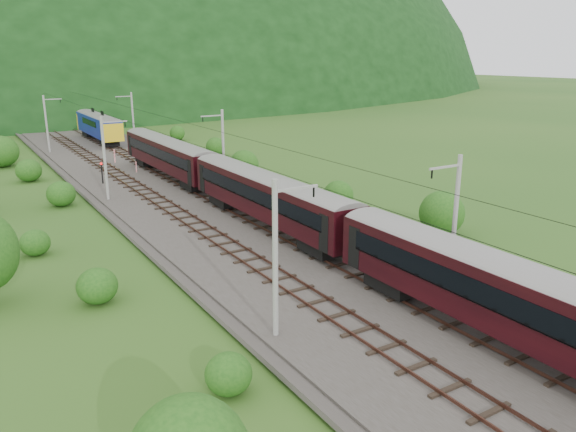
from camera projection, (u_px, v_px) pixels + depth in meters
ground at (371, 311)px, 31.42m from camera, size 600.00×600.00×0.00m
railbed at (280, 256)px, 39.54m from camera, size 14.00×220.00×0.30m
track_left at (249, 259)px, 38.27m from camera, size 2.40×220.00×0.27m
track_right at (308, 247)px, 40.69m from camera, size 2.40×220.00×0.27m
catenary_left at (105, 156)px, 53.22m from camera, size 2.54×192.28×8.00m
catenary_right at (223, 146)px, 59.40m from camera, size 2.54×192.28×8.00m
overhead_wires at (279, 159)px, 37.61m from camera, size 4.83×198.00×0.03m
train at (267, 189)px, 44.67m from camera, size 2.96×119.51×5.14m
hazard_post_near at (115, 156)px, 72.40m from camera, size 0.18×0.18×1.72m
hazard_post_far at (136, 167)px, 66.55m from camera, size 0.14×0.14×1.29m
signal at (102, 171)px, 60.61m from camera, size 0.25×0.25×2.30m
vegetation_left at (11, 203)px, 44.81m from camera, size 12.06×143.92×5.90m
vegetation_right at (427, 219)px, 43.69m from camera, size 7.70×107.44×3.21m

